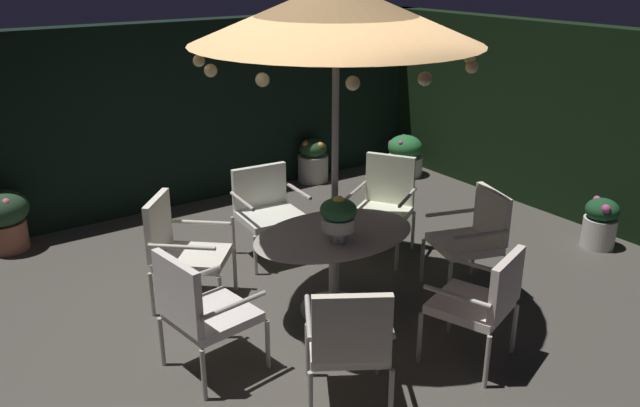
% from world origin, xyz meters
% --- Properties ---
extents(ground_plane, '(8.05, 6.61, 0.02)m').
position_xyz_m(ground_plane, '(0.00, 0.00, -0.01)').
color(ground_plane, '#48443D').
extents(hedge_backdrop_rear, '(8.05, 0.30, 2.21)m').
position_xyz_m(hedge_backdrop_rear, '(0.00, 3.16, 1.11)').
color(hedge_backdrop_rear, black).
rests_on(hedge_backdrop_rear, ground_plane).
extents(hedge_backdrop_right, '(0.30, 6.61, 2.21)m').
position_xyz_m(hedge_backdrop_right, '(3.87, 0.00, 1.11)').
color(hedge_backdrop_right, black).
rests_on(hedge_backdrop_right, ground_plane).
extents(patio_dining_table, '(1.45, 1.02, 0.74)m').
position_xyz_m(patio_dining_table, '(0.23, -0.19, 0.57)').
color(patio_dining_table, '#B3ADAD').
rests_on(patio_dining_table, ground_plane).
extents(patio_umbrella, '(2.24, 2.24, 2.83)m').
position_xyz_m(patio_umbrella, '(0.23, -0.19, 2.52)').
color(patio_umbrella, '#B4AEAB').
rests_on(patio_umbrella, ground_plane).
extents(centerpiece_planter, '(0.30, 0.30, 0.40)m').
position_xyz_m(centerpiece_planter, '(0.14, -0.36, 0.98)').
color(centerpiece_planter, silver).
rests_on(centerpiece_planter, patio_dining_table).
extents(patio_chair_north, '(0.71, 0.71, 0.96)m').
position_xyz_m(patio_chair_north, '(1.50, -0.59, 0.56)').
color(patio_chair_north, '#B4B4A4').
rests_on(patio_chair_north, ground_plane).
extents(patio_chair_northeast, '(0.80, 0.79, 1.01)m').
position_xyz_m(patio_chair_northeast, '(1.38, 0.52, 0.57)').
color(patio_chair_northeast, '#B4B6AA').
rests_on(patio_chair_northeast, ground_plane).
extents(patio_chair_east, '(0.70, 0.65, 0.91)m').
position_xyz_m(patio_chair_east, '(0.34, 1.15, 0.53)').
color(patio_chair_east, '#BCAFA9').
rests_on(patio_chair_east, ground_plane).
extents(patio_chair_southeast, '(0.84, 0.83, 0.99)m').
position_xyz_m(patio_chair_southeast, '(-0.79, 0.70, 0.55)').
color(patio_chair_southeast, '#B9B6A5').
rests_on(patio_chair_southeast, ground_plane).
extents(patio_chair_south, '(0.67, 0.68, 0.97)m').
position_xyz_m(patio_chair_south, '(-1.11, -0.37, 0.55)').
color(patio_chair_south, '#B5AFA9').
rests_on(patio_chair_south, ground_plane).
extents(patio_chair_southwest, '(0.79, 0.81, 0.98)m').
position_xyz_m(patio_chair_southwest, '(-0.48, -1.33, 0.57)').
color(patio_chair_southwest, '#B6B3AB').
rests_on(patio_chair_southwest, ground_plane).
extents(patio_chair_west, '(0.72, 0.72, 0.93)m').
position_xyz_m(patio_chair_west, '(0.68, -1.44, 0.55)').
color(patio_chair_west, '#B8AFA3').
rests_on(patio_chair_west, ground_plane).
extents(potted_plant_left_near, '(0.35, 0.35, 0.55)m').
position_xyz_m(potted_plant_left_near, '(3.33, -0.70, 0.28)').
color(potted_plant_left_near, silver).
rests_on(potted_plant_left_near, ground_plane).
extents(potted_plant_right_near, '(0.42, 0.42, 0.60)m').
position_xyz_m(potted_plant_right_near, '(2.06, 2.84, 0.29)').
color(potted_plant_right_near, beige).
rests_on(potted_plant_right_near, ground_plane).
extents(potted_plant_back_center, '(0.55, 0.55, 0.65)m').
position_xyz_m(potted_plant_back_center, '(-1.87, 2.82, 0.36)').
color(potted_plant_back_center, '#AB644C').
rests_on(potted_plant_back_center, ground_plane).
extents(potted_plant_back_right, '(0.50, 0.50, 0.57)m').
position_xyz_m(potted_plant_back_right, '(3.27, 2.32, 0.28)').
color(potted_plant_back_right, silver).
rests_on(potted_plant_back_right, ground_plane).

